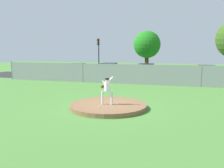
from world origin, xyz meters
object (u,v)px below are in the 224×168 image
at_px(parked_car_charcoal, 109,71).
at_px(parked_car_silver, 206,74).
at_px(parked_car_champagne, 76,71).
at_px(parked_car_white, 146,72).
at_px(traffic_light_near, 98,50).
at_px(pitcher_youth, 107,88).
at_px(traffic_cone_orange, 158,79).
at_px(baseball, 99,107).

relative_size(parked_car_charcoal, parked_car_silver, 0.97).
height_order(parked_car_champagne, parked_car_white, parked_car_white).
bearing_deg(parked_car_silver, parked_car_white, -179.43).
bearing_deg(traffic_light_near, pitcher_youth, -69.47).
height_order(parked_car_white, traffic_light_near, traffic_light_near).
bearing_deg(traffic_light_near, traffic_cone_orange, -36.17).
height_order(baseball, traffic_cone_orange, traffic_cone_orange).
xyz_separation_m(parked_car_silver, parked_car_white, (-6.55, -0.07, 0.03)).
height_order(parked_car_silver, traffic_light_near, traffic_light_near).
distance_m(pitcher_youth, parked_car_charcoal, 15.47).
bearing_deg(parked_car_silver, traffic_light_near, 162.09).
relative_size(pitcher_youth, parked_car_charcoal, 0.37).
distance_m(parked_car_charcoal, parked_car_champagne, 4.14).
bearing_deg(baseball, parked_car_silver, 66.12).
relative_size(parked_car_champagne, traffic_light_near, 0.97).
relative_size(baseball, parked_car_champagne, 0.02).
bearing_deg(traffic_cone_orange, parked_car_champagne, 170.24).
xyz_separation_m(parked_car_charcoal, traffic_light_near, (-2.77, 4.28, 2.48)).
xyz_separation_m(baseball, traffic_light_near, (-7.00, 20.03, 3.04)).
relative_size(baseball, parked_car_silver, 0.02).
bearing_deg(parked_car_charcoal, traffic_light_near, 122.88).
bearing_deg(parked_car_charcoal, pitcher_youth, -73.51).
height_order(baseball, parked_car_silver, parked_car_silver).
distance_m(parked_car_champagne, traffic_light_near, 5.54).
height_order(baseball, parked_car_champagne, parked_car_champagne).
height_order(pitcher_youth, parked_car_champagne, pitcher_youth).
height_order(parked_car_white, traffic_cone_orange, parked_car_white).
bearing_deg(baseball, parked_car_white, 88.76).
relative_size(parked_car_silver, traffic_light_near, 0.95).
bearing_deg(pitcher_youth, traffic_light_near, 110.53).
bearing_deg(baseball, parked_car_champagne, 118.62).
height_order(baseball, traffic_light_near, traffic_light_near).
height_order(parked_car_silver, parked_car_white, parked_car_white).
distance_m(parked_car_charcoal, traffic_light_near, 5.67).
height_order(baseball, parked_car_white, parked_car_white).
height_order(parked_car_champagne, traffic_light_near, traffic_light_near).
bearing_deg(parked_car_silver, pitcher_youth, -114.68).
bearing_deg(parked_car_charcoal, parked_car_champagne, -173.59).
distance_m(traffic_cone_orange, traffic_light_near, 11.44).
bearing_deg(parked_car_silver, parked_car_charcoal, 178.95).
height_order(parked_car_charcoal, parked_car_white, parked_car_charcoal).
relative_size(pitcher_youth, parked_car_champagne, 0.36).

